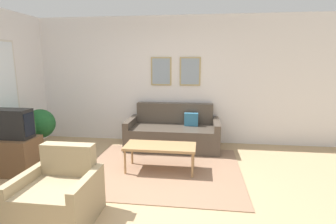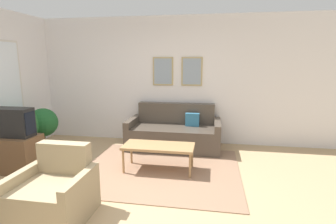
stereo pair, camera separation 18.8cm
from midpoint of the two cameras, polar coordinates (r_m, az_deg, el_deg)
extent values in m
plane|color=tan|center=(3.62, -10.04, -18.38)|extent=(16.00, 16.00, 0.00)
cube|color=#937056|center=(4.43, -0.36, -12.37)|extent=(2.55, 2.21, 0.01)
cube|color=silver|center=(5.76, -1.46, 6.90)|extent=(8.00, 0.06, 2.70)
cube|color=tan|center=(5.68, -0.14, 8.86)|extent=(0.44, 0.03, 0.60)
cube|color=#8999A8|center=(5.67, -0.17, 8.85)|extent=(0.38, 0.01, 0.54)
cube|color=tan|center=(5.61, 6.19, 8.77)|extent=(0.44, 0.03, 0.60)
cube|color=#8999A8|center=(5.59, 6.17, 8.76)|extent=(0.38, 0.01, 0.54)
cube|color=beige|center=(5.60, -31.64, 5.11)|extent=(0.02, 0.98, 1.61)
cube|color=white|center=(5.59, -31.59, 5.11)|extent=(0.02, 0.90, 1.53)
cube|color=#4C4238|center=(5.39, 2.27, -5.55)|extent=(1.62, 0.90, 0.46)
cube|color=#4C4238|center=(5.62, 2.76, -0.21)|extent=(1.62, 0.20, 0.43)
cube|color=#4C4238|center=(5.54, -6.71, -4.39)|extent=(0.12, 0.90, 0.60)
cube|color=#4C4238|center=(5.33, 11.62, -5.17)|extent=(0.12, 0.90, 0.60)
cube|color=teal|center=(5.37, 6.31, -1.75)|extent=(0.28, 0.10, 0.28)
cube|color=#A87F51|center=(4.25, -0.79, -7.48)|extent=(1.14, 0.50, 0.04)
cylinder|color=#A87F51|center=(4.26, -8.45, -10.69)|extent=(0.04, 0.04, 0.40)
cylinder|color=#A87F51|center=(4.07, 6.16, -11.68)|extent=(0.04, 0.04, 0.40)
cylinder|color=#A87F51|center=(4.64, -6.82, -8.81)|extent=(0.04, 0.04, 0.40)
cylinder|color=#A87F51|center=(4.46, 6.51, -9.60)|extent=(0.04, 0.04, 0.40)
cube|color=brown|center=(4.93, -29.36, -7.85)|extent=(0.75, 0.49, 0.58)
cube|color=black|center=(4.80, -29.94, -1.96)|extent=(0.65, 0.28, 0.46)
cube|color=black|center=(4.60, -26.76, -2.17)|extent=(0.01, 0.23, 0.36)
cube|color=tan|center=(3.34, -22.31, -17.50)|extent=(0.63, 0.76, 0.43)
cube|color=tan|center=(3.41, -20.14, -9.29)|extent=(0.63, 0.16, 0.37)
cube|color=tan|center=(3.50, -27.55, -15.45)|extent=(0.09, 0.76, 0.55)
cube|color=tan|center=(3.15, -16.57, -17.68)|extent=(0.09, 0.76, 0.55)
cylinder|color=slate|center=(5.21, -28.12, -8.94)|extent=(0.25, 0.25, 0.21)
cylinder|color=#51381E|center=(5.15, -28.31, -6.97)|extent=(0.04, 0.04, 0.17)
sphere|color=#1E5628|center=(5.07, -28.64, -3.47)|extent=(0.56, 0.56, 0.56)
cylinder|color=slate|center=(5.77, -24.29, -6.86)|extent=(0.24, 0.24, 0.18)
cylinder|color=#51381E|center=(5.72, -24.42, -5.20)|extent=(0.04, 0.04, 0.17)
sphere|color=#1E5628|center=(5.65, -24.68, -2.08)|extent=(0.56, 0.56, 0.56)
cylinder|color=#383D42|center=(5.68, -27.51, -7.45)|extent=(0.29, 0.29, 0.17)
cylinder|color=#51381E|center=(5.63, -27.67, -5.77)|extent=(0.04, 0.04, 0.17)
sphere|color=#28662D|center=(5.55, -27.98, -2.45)|extent=(0.58, 0.58, 0.58)
camera|label=1|loc=(0.09, -88.88, 0.22)|focal=28.00mm
camera|label=2|loc=(0.09, 91.12, -0.22)|focal=28.00mm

